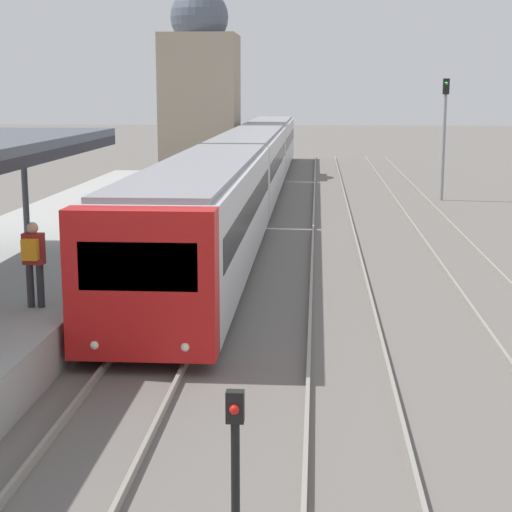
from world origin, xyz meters
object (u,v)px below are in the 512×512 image
train_near (249,163)px  signal_mast_far (444,125)px  signal_post_near (235,450)px  person_on_platform (33,258)px

train_near → signal_mast_far: size_ratio=8.93×
train_near → signal_post_near: bearing=-85.8°
person_on_platform → train_near: bearing=84.3°
signal_post_near → signal_mast_far: (6.62, 30.91, 2.32)m
person_on_platform → signal_mast_far: (11.15, 24.03, 1.57)m
person_on_platform → signal_mast_far: 26.54m
person_on_platform → signal_post_near: 8.27m
person_on_platform → signal_post_near: person_on_platform is taller
train_near → signal_post_near: size_ratio=27.43×
person_on_platform → train_near: 23.37m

